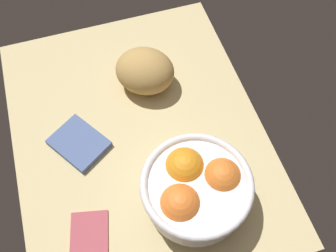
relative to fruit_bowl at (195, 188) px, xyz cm
name	(u,v)px	position (x,y,z in cm)	size (l,w,h in cm)	color
ground_plane	(139,137)	(-18.70, -6.80, -8.05)	(71.95, 56.04, 3.00)	#CBB881
fruit_bowl	(195,188)	(0.00, 0.00, 0.00)	(21.88, 21.88, 11.63)	white
bread_loaf	(145,71)	(-31.87, -1.34, -1.56)	(14.06, 12.05, 9.97)	tan
napkin_folded	(79,143)	(-19.93, -20.29, -5.80)	(11.79, 9.33, 1.50)	#4F6394
napkin_spare	(89,244)	(2.56, -22.73, -6.11)	(13.17, 7.50, 0.88)	#AC4A54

